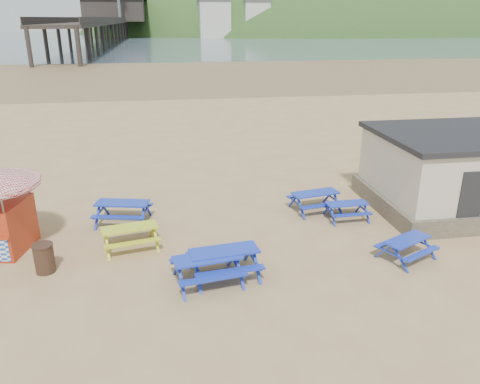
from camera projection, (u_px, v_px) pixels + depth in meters
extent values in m
plane|color=tan|center=(211.00, 234.00, 16.87)|extent=(400.00, 400.00, 0.00)
plane|color=olive|center=(172.00, 72.00, 67.73)|extent=(400.00, 400.00, 0.00)
plane|color=#4A5C69|center=(164.00, 39.00, 174.08)|extent=(400.00, 400.00, 0.00)
cube|color=#0D45B0|center=(122.00, 203.00, 17.58)|extent=(2.09, 1.18, 0.05)
cube|color=#0D45B0|center=(128.00, 204.00, 18.30)|extent=(1.98, 0.70, 0.05)
cube|color=#0D45B0|center=(117.00, 217.00, 17.08)|extent=(1.98, 0.70, 0.05)
cube|color=#0D45B0|center=(316.00, 193.00, 18.69)|extent=(1.97, 1.05, 0.05)
cube|color=#0D45B0|center=(308.00, 195.00, 19.34)|extent=(1.89, 0.59, 0.05)
cube|color=#0D45B0|center=(323.00, 205.00, 18.24)|extent=(1.89, 0.59, 0.05)
cube|color=#0D45B0|center=(347.00, 203.00, 17.95)|extent=(1.61, 0.67, 0.04)
cube|color=#0D45B0|center=(341.00, 204.00, 18.52)|extent=(1.59, 0.27, 0.04)
cube|color=#0D45B0|center=(352.00, 215.00, 17.55)|extent=(1.59, 0.27, 0.04)
cube|color=#0D45B0|center=(207.00, 258.00, 13.55)|extent=(2.09, 1.08, 0.06)
cube|color=#0D45B0|center=(202.00, 257.00, 14.25)|extent=(2.01, 0.59, 0.06)
cube|color=#0D45B0|center=(214.00, 278.00, 13.07)|extent=(2.01, 0.59, 0.06)
cube|color=#0D45B0|center=(224.00, 251.00, 13.89)|extent=(2.14, 1.04, 0.06)
cube|color=#0D45B0|center=(219.00, 250.00, 14.62)|extent=(2.07, 0.53, 0.06)
cube|color=#0D45B0|center=(230.00, 272.00, 13.39)|extent=(2.07, 0.53, 0.06)
cube|color=#0D45B0|center=(408.00, 240.00, 14.95)|extent=(1.77, 1.31, 0.05)
cube|color=#0D45B0|center=(392.00, 241.00, 15.46)|extent=(1.59, 0.94, 0.05)
cube|color=#0D45B0|center=(422.00, 254.00, 14.62)|extent=(1.59, 0.94, 0.05)
cube|color=#ADC814|center=(130.00, 228.00, 15.64)|extent=(1.94, 1.06, 0.05)
cube|color=#ADC814|center=(128.00, 228.00, 16.27)|extent=(1.85, 0.61, 0.05)
cube|color=#ADC814|center=(133.00, 243.00, 15.20)|extent=(1.85, 0.61, 0.05)
cylinder|color=#3D241B|center=(44.00, 259.00, 14.23)|extent=(0.59, 0.59, 0.90)
cylinder|color=#3D241B|center=(42.00, 245.00, 14.07)|extent=(0.63, 0.63, 0.04)
cube|color=#665B4C|center=(462.00, 198.00, 19.25)|extent=(7.40, 5.40, 0.70)
cube|color=beige|center=(468.00, 164.00, 18.73)|extent=(7.00, 5.00, 2.30)
cube|color=black|center=(473.00, 134.00, 18.31)|extent=(7.30, 5.30, 0.20)
cube|color=black|center=(471.00, 199.00, 16.33)|extent=(0.90, 0.06, 2.00)
cube|color=black|center=(114.00, 22.00, 173.91)|extent=(9.00, 220.00, 0.60)
cube|color=black|center=(116.00, 11.00, 182.68)|extent=(22.00, 30.00, 8.00)
ellipsoid|color=#2D4C1E|center=(336.00, 53.00, 246.57)|extent=(264.00, 144.00, 108.00)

